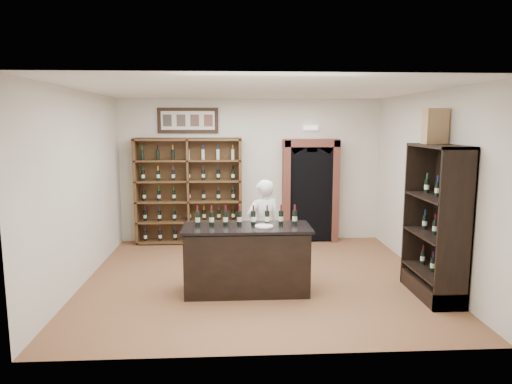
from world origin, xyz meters
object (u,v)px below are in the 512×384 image
shopkeeper (263,227)px  wine_crate (435,126)px  counter_bottle_0 (198,218)px  wine_shelf (189,191)px  side_cabinet (436,245)px  tasting_counter (247,260)px

shopkeeper → wine_crate: 3.06m
shopkeeper → counter_bottle_0: bearing=14.2°
wine_shelf → side_cabinet: same height
wine_shelf → shopkeeper: 2.56m
side_cabinet → counter_bottle_0: bearing=173.5°
wine_shelf → counter_bottle_0: size_ratio=7.33×
tasting_counter → wine_crate: wine_crate is taller
counter_bottle_0 → wine_crate: 3.70m
counter_bottle_0 → wine_crate: (3.44, -0.13, 1.35)m
tasting_counter → shopkeeper: size_ratio=1.19×
wine_shelf → side_cabinet: bearing=-40.2°
tasting_counter → shopkeeper: 0.92m
tasting_counter → wine_crate: size_ratio=3.70×
tasting_counter → side_cabinet: 2.75m
wine_shelf → wine_crate: 5.03m
tasting_counter → shopkeeper: (0.30, 0.82, 0.30)m
wine_shelf → tasting_counter: 3.19m
tasting_counter → side_cabinet: bearing=-6.3°
counter_bottle_0 → side_cabinet: (3.44, -0.39, -0.35)m
shopkeeper → wine_crate: (2.42, -0.85, 1.66)m
shopkeeper → wine_crate: wine_crate is taller
wine_shelf → counter_bottle_0: 2.87m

